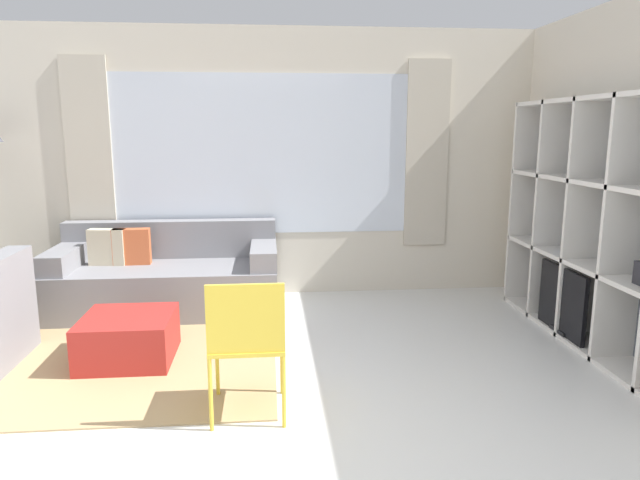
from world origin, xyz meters
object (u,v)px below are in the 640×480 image
ottoman (129,338)px  folding_chair (247,336)px  shelving_unit (607,230)px  couch_main (167,278)px

ottoman → folding_chair: (0.92, -0.95, 0.34)m
shelving_unit → ottoman: size_ratio=3.99×
couch_main → ottoman: couch_main is taller
shelving_unit → ottoman: shelving_unit is taller
shelving_unit → folding_chair: bearing=-161.8°
shelving_unit → folding_chair: 2.89m
couch_main → ottoman: 1.25m
shelving_unit → folding_chair: shelving_unit is taller
couch_main → folding_chair: bearing=-69.0°
couch_main → folding_chair: 2.35m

